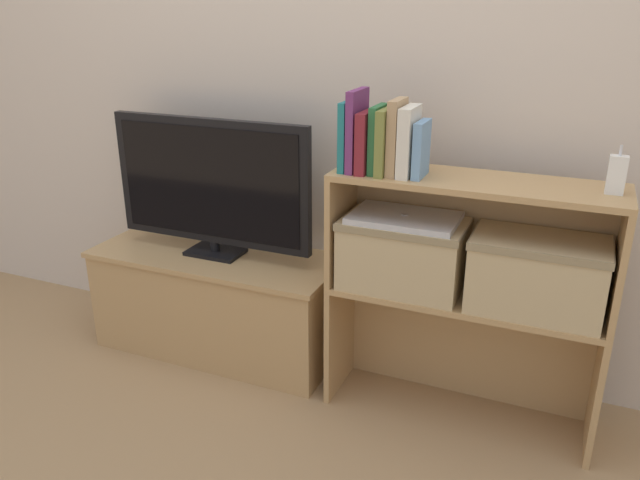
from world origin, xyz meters
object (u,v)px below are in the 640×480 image
book_teal (348,136)px  laptop (405,218)px  book_ivory (409,141)px  book_forest (378,139)px  book_plum (357,131)px  tv (211,184)px  book_tan (397,137)px  storage_basket_left (403,251)px  tv_stand (219,301)px  baby_monitor (617,175)px  book_maroon (368,141)px  book_skyblue (421,149)px  book_olive (386,141)px  storage_basket_right (537,272)px

book_teal → laptop: size_ratio=0.64×
book_ivory → book_forest: bearing=180.0°
book_plum → book_forest: size_ratio=1.21×
tv → book_ivory: size_ratio=3.84×
book_tan → book_teal: bearing=180.0°
book_plum → storage_basket_left: (0.17, 0.02, -0.40)m
tv_stand → baby_monitor: bearing=-2.3°
book_maroon → book_tan: book_tan is taller
book_forest → book_skyblue: book_forest is taller
book_plum → laptop: book_plum is taller
book_tan → storage_basket_left: 0.39m
tv_stand → book_forest: bearing=-7.5°
book_forest → book_olive: book_forest is taller
tv_stand → storage_basket_left: 0.88m
book_plum → book_olive: book_plum is taller
book_ivory → storage_basket_right: bearing=2.7°
book_forest → storage_basket_right: book_forest is taller
tv_stand → laptop: laptop is taller
book_plum → laptop: 0.33m
book_olive → book_teal: bearing=180.0°
book_teal → book_forest: 0.10m
baby_monitor → book_tan: bearing=-176.9°
storage_basket_right → book_maroon: bearing=-177.9°
storage_basket_right → laptop: bearing=180.0°
book_maroon → book_olive: book_olive is taller
tv → book_ivory: (0.80, -0.09, 0.25)m
book_olive → book_skyblue: (0.11, 0.00, -0.02)m
book_skyblue → laptop: book_skyblue is taller
book_plum → book_forest: 0.07m
book_maroon → book_teal: bearing=180.0°
book_plum → baby_monitor: (0.77, 0.04, -0.07)m
tv → book_ivory: 0.84m
book_maroon → book_olive: bearing=0.0°
laptop → book_plum: bearing=-173.0°
tv_stand → baby_monitor: baby_monitor is taller
baby_monitor → tv_stand: bearing=177.7°
laptop → tv_stand: bearing=174.8°
laptop → book_forest: bearing=-168.0°
book_maroon → storage_basket_left: size_ratio=0.48×
book_plum → baby_monitor: book_plum is taller
book_teal → storage_basket_left: bearing=5.9°
baby_monitor → book_plum: bearing=-177.4°
baby_monitor → book_forest: bearing=-177.1°
book_teal → book_maroon: size_ratio=1.14×
book_tan → laptop: book_tan is taller
tv_stand → book_skyblue: book_skyblue is taller
tv → storage_basket_right: (1.22, -0.07, -0.13)m
book_ivory → baby_monitor: size_ratio=1.54×
book_forest → book_olive: (0.03, 0.00, -0.00)m
baby_monitor → storage_basket_left: (-0.61, -0.02, -0.33)m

